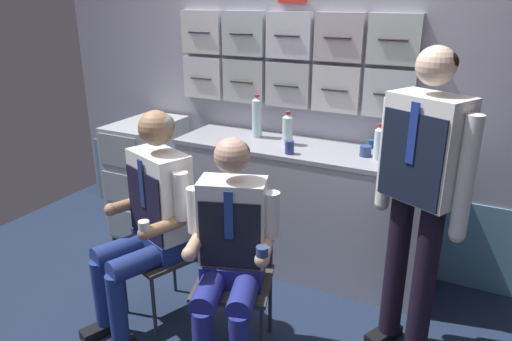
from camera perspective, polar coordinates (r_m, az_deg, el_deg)
name	(u,v)px	position (r m, az deg, el deg)	size (l,w,h in m)	color
galley_bulkhead	(297,113)	(3.56, 4.92, 6.81)	(4.20, 0.14, 2.15)	#9997A9
galley_counter	(302,208)	(3.45, 5.55, -4.50)	(1.83, 0.53, 0.92)	#A5A6B2
service_trolley	(149,176)	(3.98, -12.64, -0.65)	(0.40, 0.65, 0.97)	black
folding_chair_left	(175,235)	(2.97, -9.61, -7.59)	(0.52, 0.52, 0.85)	#2D2D33
crew_member_left	(150,212)	(2.81, -12.55, -4.86)	(0.57, 0.71, 1.31)	black
folding_chair_center	(237,259)	(2.68, -2.33, -10.54)	(0.51, 0.51, 0.85)	#2D2D33
crew_member_center	(230,249)	(2.47, -3.09, -9.29)	(0.51, 0.65, 1.24)	black
crew_member_standing	(421,184)	(2.54, 19.01, -1.56)	(0.49, 0.38, 1.68)	black
water_bottle_short	(379,143)	(3.09, 14.47, 3.22)	(0.07, 0.07, 0.23)	silver
water_bottle_tall	(288,129)	(3.31, 3.79, 4.95)	(0.07, 0.07, 0.23)	silver
water_bottle_clear	(257,117)	(3.47, 0.12, 6.38)	(0.07, 0.07, 0.31)	silver
coffee_cup_spare	(290,147)	(3.12, 4.01, 2.82)	(0.06, 0.06, 0.09)	navy
espresso_cup_small	(366,151)	(3.15, 12.91, 2.31)	(0.07, 0.07, 0.07)	navy
paper_cup_blue	(370,143)	(3.34, 13.47, 3.16)	(0.06, 0.06, 0.06)	navy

